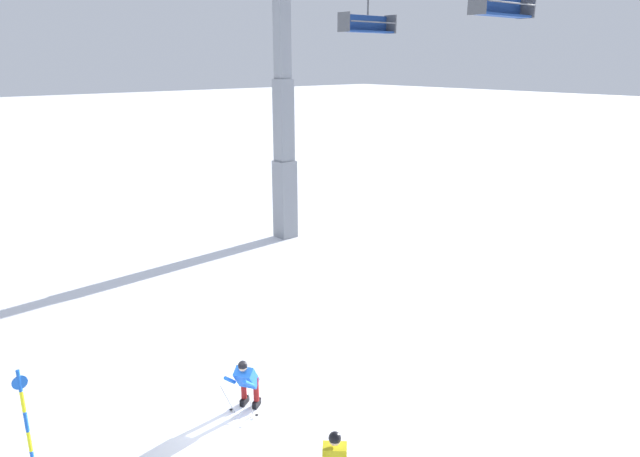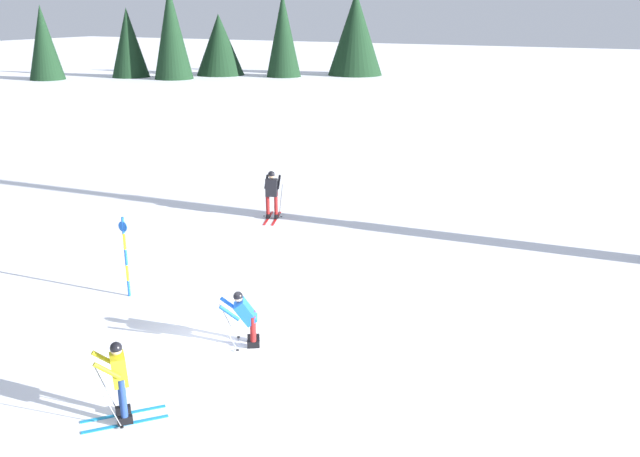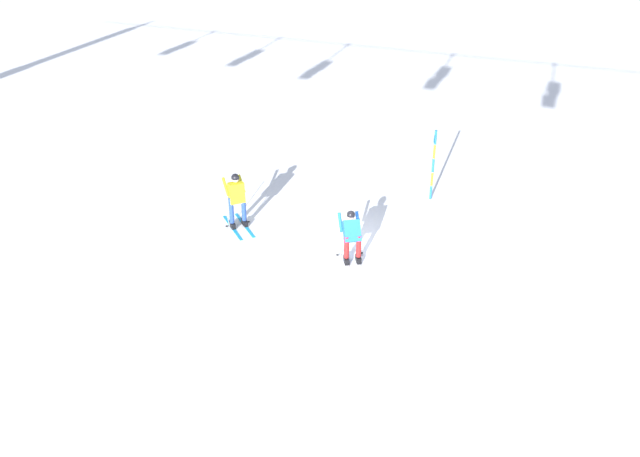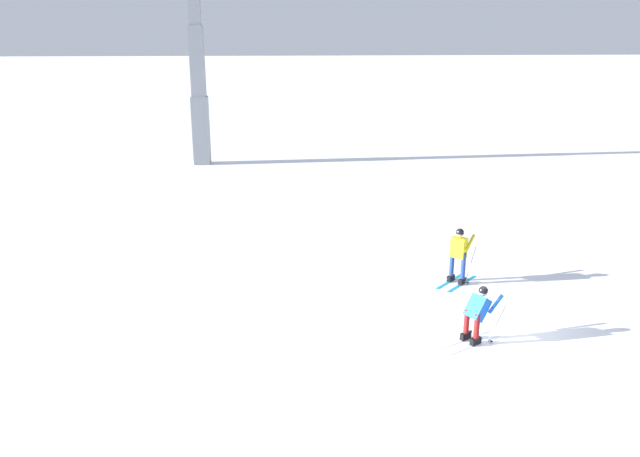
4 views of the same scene
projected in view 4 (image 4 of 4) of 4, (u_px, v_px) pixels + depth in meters
ground_plane at (489, 331)px, 15.92m from camera, size 260.00×260.00×0.00m
skier_carving_main at (477, 311)px, 15.25m from camera, size 1.29×1.64×1.45m
lift_tower_far at (198, 75)px, 33.16m from camera, size 0.83×2.51×10.99m
skier_distant_uphill at (459, 252)px, 18.62m from camera, size 1.46×1.40×1.64m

